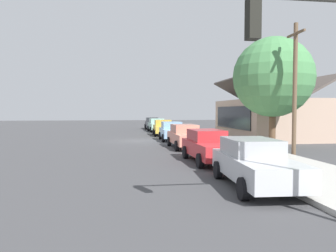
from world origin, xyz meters
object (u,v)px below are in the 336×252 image
at_px(car_charcoal, 152,123).
at_px(traffic_light_main, 324,65).
at_px(fire_hydrant_red, 187,134).
at_px(shade_tree, 273,77).
at_px(car_cherry, 208,146).
at_px(car_mustard, 163,127).
at_px(car_coral, 185,136).
at_px(car_silver, 254,162).
at_px(car_seafoam, 157,125).
at_px(car_skyblue, 172,131).
at_px(utility_pole_wooden, 295,86).

xyz_separation_m(car_charcoal, traffic_light_main, (38.96, -0.13, 2.67)).
bearing_deg(fire_hydrant_red, traffic_light_main, -4.32).
bearing_deg(shade_tree, traffic_light_main, -22.43).
relative_size(car_cherry, shade_tree, 0.64).
relative_size(car_charcoal, car_mustard, 1.09).
distance_m(car_charcoal, fire_hydrant_red, 17.07).
distance_m(car_coral, car_silver, 11.49).
distance_m(car_seafoam, car_mustard, 6.11).
relative_size(car_charcoal, shade_tree, 0.65).
bearing_deg(fire_hydrant_red, car_skyblue, -64.01).
bearing_deg(car_skyblue, fire_hydrant_red, 117.56).
bearing_deg(fire_hydrant_red, car_charcoal, -174.84).
distance_m(car_charcoal, shade_tree, 25.36).
height_order(car_coral, car_cherry, same).
relative_size(car_charcoal, utility_pole_wooden, 0.65).
distance_m(car_charcoal, car_seafoam, 5.78).
xyz_separation_m(utility_pole_wooden, fire_hydrant_red, (-10.82, -4.00, -3.43)).
bearing_deg(utility_pole_wooden, traffic_light_main, -26.92).
xyz_separation_m(car_cherry, utility_pole_wooden, (-1.73, 5.52, 3.11)).
height_order(car_charcoal, car_mustard, same).
bearing_deg(car_silver, car_skyblue, -176.49).
height_order(car_silver, fire_hydrant_red, car_silver).
bearing_deg(shade_tree, utility_pole_wooden, -6.15).
bearing_deg(traffic_light_main, car_charcoal, 179.82).
relative_size(shade_tree, utility_pole_wooden, 1.00).
bearing_deg(car_silver, traffic_light_main, -0.95).
distance_m(car_mustard, fire_hydrant_red, 5.34).
distance_m(car_silver, shade_tree, 12.61).
bearing_deg(car_silver, car_mustard, -176.57).
relative_size(car_coral, utility_pole_wooden, 0.65).
height_order(car_silver, shade_tree, shade_tree).
relative_size(car_mustard, car_cherry, 0.92).
height_order(car_charcoal, fire_hydrant_red, car_charcoal).
relative_size(car_seafoam, car_silver, 0.93).
xyz_separation_m(car_mustard, car_coral, (11.46, 0.08, 0.00)).
bearing_deg(car_skyblue, traffic_light_main, 1.16).
bearing_deg(car_charcoal, car_seafoam, 2.29).
height_order(shade_tree, utility_pole_wooden, same).
distance_m(car_mustard, utility_pole_wooden, 17.14).
bearing_deg(car_cherry, utility_pole_wooden, 106.12).
distance_m(car_skyblue, fire_hydrant_red, 1.71).
relative_size(car_cherry, traffic_light_main, 0.93).
height_order(car_coral, car_silver, same).
relative_size(car_silver, traffic_light_main, 0.94).
height_order(car_seafoam, shade_tree, shade_tree).
distance_m(car_charcoal, car_skyblue, 17.73).
xyz_separation_m(car_charcoal, car_silver, (34.84, 0.16, -0.00)).
xyz_separation_m(shade_tree, utility_pole_wooden, (3.47, -0.37, -0.87)).
distance_m(car_skyblue, car_cherry, 11.81).
height_order(car_charcoal, utility_pole_wooden, utility_pole_wooden).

